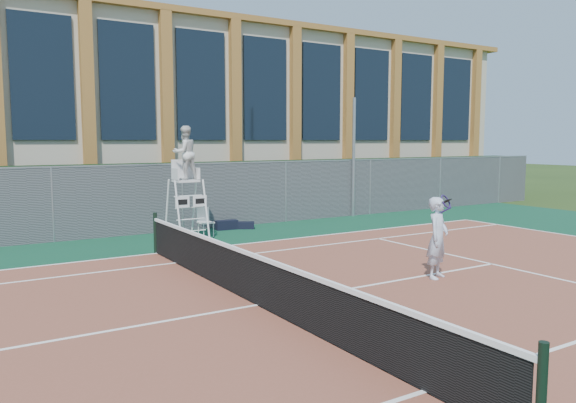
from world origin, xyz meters
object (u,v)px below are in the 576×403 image
plastic_chair (204,219)px  umpire_chair (185,156)px  tennis_player (438,238)px  steel_pole (354,158)px

plastic_chair → umpire_chair: bearing=-153.7°
umpire_chair → plastic_chair: size_ratio=3.82×
umpire_chair → tennis_player: size_ratio=1.96×
umpire_chair → tennis_player: (2.82, -7.32, -1.61)m
tennis_player → steel_pole: bearing=61.8°
umpire_chair → tennis_player: bearing=-68.9°
steel_pole → umpire_chair: 7.81m
tennis_player → umpire_chair: bearing=111.1°
steel_pole → umpire_chair: bearing=-167.8°
plastic_chair → tennis_player: 7.97m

